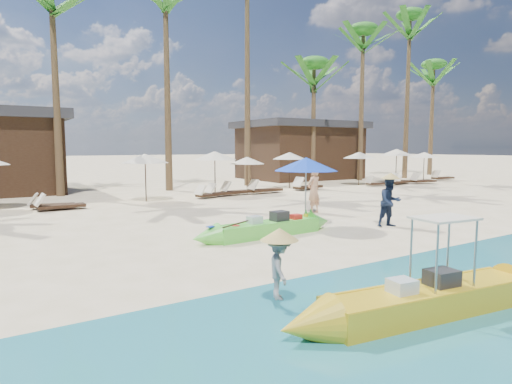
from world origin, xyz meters
TOP-DOWN VIEW (x-y plane):
  - ground at (0.00, 0.00)m, footprint 240.00×240.00m
  - wet_sand_strip at (0.00, -5.00)m, footprint 240.00×4.50m
  - green_canoe at (-0.05, 0.94)m, footprint 5.04×0.81m
  - yellow_canoe at (-1.14, -4.84)m, footprint 5.39×1.15m
  - tourist at (3.59, 3.37)m, footprint 0.68×0.52m
  - vendor_green at (3.78, 0.07)m, footprint 0.85×0.73m
  - vendor_yellow at (-2.87, -3.57)m, footprint 0.56×0.69m
  - blue_umbrella at (1.67, 1.46)m, footprint 1.94×1.94m
  - lounger_4_right at (-4.17, 9.11)m, footprint 1.78×0.61m
  - resort_parasol_5 at (-0.49, 9.93)m, footprint 2.04×2.04m
  - lounger_5_left at (-4.39, 9.69)m, footprint 1.69×0.88m
  - resort_parasol_6 at (3.14, 10.36)m, footprint 2.13×2.13m
  - lounger_6_left at (2.47, 9.63)m, footprint 1.75×0.95m
  - lounger_6_right at (3.17, 9.82)m, footprint 1.84×0.83m
  - resort_parasol_7 at (4.96, 10.31)m, footprint 1.84×1.84m
  - lounger_7_left at (4.18, 10.01)m, footprint 1.90×0.63m
  - lounger_7_right at (5.71, 9.91)m, footprint 1.98×0.72m
  - resort_parasol_8 at (8.54, 11.46)m, footprint 2.04×2.04m
  - lounger_8_left at (8.71, 10.09)m, footprint 2.03×0.91m
  - resort_parasol_9 at (13.49, 10.78)m, footprint 2.03×2.03m
  - lounger_9_left at (14.04, 9.73)m, footprint 1.70×0.86m
  - lounger_9_right at (15.93, 9.72)m, footprint 2.06×0.92m
  - resort_parasol_10 at (16.88, 10.70)m, footprint 2.21×2.21m
  - lounger_10_left at (16.48, 9.95)m, footprint 1.69×0.92m
  - lounger_10_right at (17.93, 9.41)m, footprint 1.93×0.81m
  - resort_parasol_11 at (20.14, 10.95)m, footprint 1.98×1.98m
  - lounger_11_left at (21.68, 10.53)m, footprint 1.94×0.74m
  - palm_3 at (-3.36, 14.27)m, footprint 2.08×2.08m
  - palm_4 at (2.15, 14.01)m, footprint 2.08×2.08m
  - palm_5 at (7.45, 14.38)m, footprint 2.08×2.08m
  - palm_6 at (12.84, 14.52)m, footprint 2.08×2.08m
  - palm_7 at (16.57, 13.68)m, footprint 2.08×2.08m
  - palm_8 at (21.07, 13.33)m, footprint 2.08×2.08m
  - palm_9 at (26.21, 14.81)m, footprint 2.08×2.08m
  - pavilion_east at (14.00, 17.50)m, footprint 8.80×6.60m

SIDE VIEW (x-z plane):
  - ground at x=0.00m, z-range 0.00..0.00m
  - wet_sand_strip at x=0.00m, z-range 0.00..0.01m
  - lounger_10_left at x=16.48m, z-range -0.09..0.46m
  - lounger_5_left at x=-4.39m, z-range -0.09..0.46m
  - lounger_9_left at x=14.04m, z-range -0.09..0.46m
  - lounger_6_left at x=2.47m, z-range -0.09..0.47m
  - lounger_4_right at x=-4.17m, z-range -0.10..0.50m
  - lounger_6_right at x=3.17m, z-range -0.10..0.50m
  - lounger_10_right at x=17.93m, z-range -0.11..0.53m
  - lounger_7_left at x=4.18m, z-range -0.11..0.53m
  - lounger_11_left at x=21.68m, z-range -0.11..0.54m
  - green_canoe at x=-0.05m, z-range -0.10..0.54m
  - lounger_7_right at x=5.71m, z-range -0.11..0.55m
  - lounger_8_left at x=8.71m, z-range -0.11..0.56m
  - lounger_9_right at x=15.93m, z-range -0.11..0.56m
  - yellow_canoe at x=-1.14m, z-range -0.47..0.93m
  - vendor_yellow at x=-2.87m, z-range 0.18..1.11m
  - vendor_green at x=3.78m, z-range 0.00..1.52m
  - tourist at x=3.59m, z-range 0.00..1.67m
  - resort_parasol_7 at x=4.96m, z-range 0.76..2.66m
  - resort_parasol_11 at x=20.14m, z-range 0.82..2.86m
  - blue_umbrella at x=1.67m, z-range 0.84..2.93m
  - resort_parasol_9 at x=13.49m, z-range 0.84..2.93m
  - resort_parasol_8 at x=8.54m, z-range 0.84..2.94m
  - resort_parasol_5 at x=-0.49m, z-range 0.84..2.95m
  - resort_parasol_6 at x=3.14m, z-range 0.88..3.07m
  - resort_parasol_10 at x=16.88m, z-range 0.91..3.18m
  - pavilion_east at x=14.00m, z-range 0.05..4.35m
  - palm_6 at x=12.84m, z-range 2.79..11.31m
  - palm_9 at x=26.21m, z-range 3.14..12.97m
  - palm_3 at x=-3.36m, z-range 3.32..13.83m
  - palm_7 at x=16.57m, z-range 3.46..14.53m
  - palm_4 at x=2.15m, z-range 3.60..15.30m
  - palm_8 at x=21.07m, z-range 3.83..16.53m
  - palm_5 at x=7.45m, z-range 4.02..17.62m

